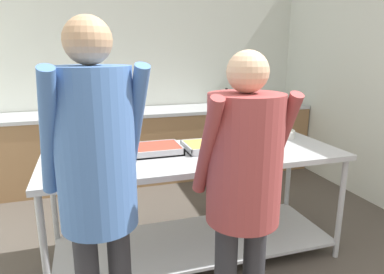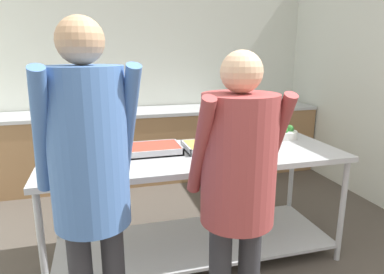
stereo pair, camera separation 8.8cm
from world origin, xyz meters
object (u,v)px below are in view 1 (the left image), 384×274
object	(u,v)px
plate_stack	(255,138)
guest_serving_left	(244,174)
sauce_pan	(84,147)
serving_tray_roast	(216,146)
water_bottle	(226,97)
guest_serving_right	(97,168)
serving_tray_vegetables	(148,150)
broccoli_bowl	(281,133)

from	to	relation	value
plate_stack	guest_serving_left	distance (m)	1.20
sauce_pan	serving_tray_roast	distance (m)	1.01
water_bottle	plate_stack	bearing A→B (deg)	-105.11
guest_serving_left	guest_serving_right	bearing A→B (deg)	177.43
serving_tray_vegetables	guest_serving_right	distance (m)	1.01
serving_tray_roast	broccoli_bowl	world-z (taller)	broccoli_bowl
sauce_pan	broccoli_bowl	distance (m)	1.69
sauce_pan	serving_tray_roast	xyz separation A→B (m)	(0.99, -0.18, -0.03)
serving_tray_roast	broccoli_bowl	distance (m)	0.72
broccoli_bowl	guest_serving_left	world-z (taller)	guest_serving_left
guest_serving_left	serving_tray_roast	bearing A→B (deg)	77.95
serving_tray_vegetables	broccoli_bowl	size ratio (longest dim) A/B	2.05
broccoli_bowl	guest_serving_right	size ratio (longest dim) A/B	0.14
serving_tray_vegetables	water_bottle	size ratio (longest dim) A/B	2.10
serving_tray_vegetables	plate_stack	bearing A→B (deg)	5.56
plate_stack	broccoli_bowl	size ratio (longest dim) A/B	1.10
sauce_pan	serving_tray_vegetables	bearing A→B (deg)	-16.71
guest_serving_left	water_bottle	distance (m)	2.97
plate_stack	guest_serving_left	world-z (taller)	guest_serving_left
sauce_pan	serving_tray_roast	bearing A→B (deg)	-10.58
guest_serving_right	serving_tray_roast	bearing A→B (deg)	42.90
plate_stack	water_bottle	world-z (taller)	water_bottle
sauce_pan	broccoli_bowl	world-z (taller)	broccoli_bowl
plate_stack	serving_tray_vegetables	bearing A→B (deg)	-174.44
guest_serving_left	water_bottle	bearing A→B (deg)	68.85
plate_stack	guest_serving_right	size ratio (longest dim) A/B	0.15
sauce_pan	serving_tray_roast	size ratio (longest dim) A/B	0.76
broccoli_bowl	guest_serving_left	size ratio (longest dim) A/B	0.15
guest_serving_right	water_bottle	distance (m)	3.28
serving_tray_roast	guest_serving_right	xyz separation A→B (m)	(-0.92, -0.86, 0.20)
serving_tray_vegetables	guest_serving_right	xyz separation A→B (m)	(-0.40, -0.90, 0.20)
plate_stack	broccoli_bowl	distance (m)	0.29
plate_stack	broccoli_bowl	bearing A→B (deg)	8.15
serving_tray_vegetables	guest_serving_left	xyz separation A→B (m)	(0.34, -0.94, 0.10)
serving_tray_vegetables	guest_serving_right	world-z (taller)	guest_serving_right
serving_tray_vegetables	serving_tray_roast	size ratio (longest dim) A/B	1.00
serving_tray_vegetables	serving_tray_roast	world-z (taller)	same
guest_serving_left	broccoli_bowl	bearing A→B (deg)	50.26
serving_tray_roast	water_bottle	xyz separation A→B (m)	(0.88, 1.88, 0.11)
sauce_pan	plate_stack	size ratio (longest dim) A/B	1.42
serving_tray_roast	sauce_pan	bearing A→B (deg)	169.42
guest_serving_left	serving_tray_vegetables	bearing A→B (deg)	109.66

